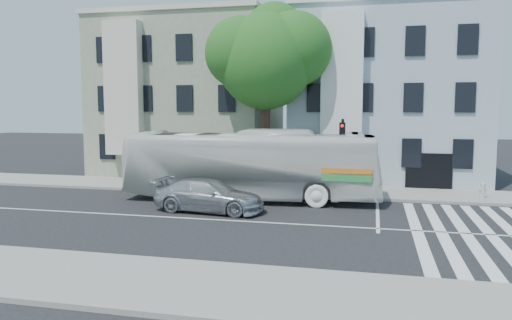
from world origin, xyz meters
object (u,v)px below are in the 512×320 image
(traffic_signal, at_px, (342,147))
(fire_hydrant, at_px, (483,190))
(sedan, at_px, (209,195))
(bus, at_px, (251,165))

(traffic_signal, xyz_separation_m, fire_hydrant, (7.21, 1.13, -2.16))
(sedan, relative_size, traffic_signal, 1.23)
(bus, xyz_separation_m, traffic_signal, (4.59, 1.44, 0.89))
(bus, bearing_deg, sedan, 156.62)
(bus, relative_size, fire_hydrant, 15.80)
(sedan, bearing_deg, traffic_signal, -45.64)
(bus, height_order, sedan, bus)
(fire_hydrant, bearing_deg, bus, -167.72)
(sedan, height_order, fire_hydrant, sedan)
(traffic_signal, relative_size, fire_hydrant, 5.05)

